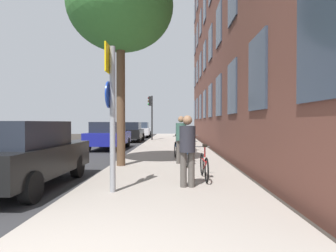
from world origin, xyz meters
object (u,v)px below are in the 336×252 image
bicycle_5 (192,138)px  car_1 (109,135)px  bicycle_1 (189,155)px  bicycle_2 (177,148)px  pedestrian_1 (181,136)px  bicycle_3 (194,144)px  tree_near (121,7)px  car_2 (131,132)px  bicycle_4 (188,141)px  car_0 (25,154)px  bicycle_0 (204,165)px  sign_post (111,106)px  traffic_light (151,110)px  car_3 (141,130)px  pedestrian_0 (187,146)px

bicycle_5 → car_1: size_ratio=0.38×
bicycle_1 → car_1: size_ratio=0.40×
bicycle_2 → pedestrian_1: (0.15, -2.14, 0.60)m
bicycle_3 → pedestrian_1: pedestrian_1 is taller
tree_near → pedestrian_1: 4.94m
bicycle_5 → car_2: size_ratio=0.37×
bicycle_4 → car_1: (-4.70, -0.66, 0.36)m
bicycle_1 → bicycle_4: (0.30, 7.20, 0.02)m
bicycle_1 → car_0: car_0 is taller
tree_near → bicycle_2: size_ratio=4.09×
bicycle_0 → bicycle_3: bearing=87.9°
sign_post → bicycle_0: 2.93m
traffic_light → bicycle_3: size_ratio=2.41×
bicycle_5 → car_1: car_1 is taller
pedestrian_1 → car_3: size_ratio=0.43×
bicycle_0 → bicycle_5: (0.45, 12.00, 0.00)m
pedestrian_0 → car_3: 22.70m
traffic_light → bicycle_1: bearing=-79.5°
traffic_light → bicycle_4: traffic_light is taller
bicycle_3 → pedestrian_1: bearing=-100.0°
sign_post → bicycle_5: 13.71m
bicycle_5 → car_1: 5.97m
pedestrian_1 → car_3: bearing=101.1°
sign_post → car_0: bearing=162.2°
traffic_light → pedestrian_0: bearing=-82.3°
bicycle_0 → pedestrian_0: size_ratio=0.97×
traffic_light → bicycle_3: 9.59m
tree_near → car_1: tree_near is taller
bicycle_2 → pedestrian_1: 2.23m
tree_near → bicycle_3: (2.88, 5.03, -5.09)m
traffic_light → car_0: traffic_light is taller
traffic_light → pedestrian_0: traffic_light is taller
traffic_light → bicycle_3: traffic_light is taller
bicycle_1 → bicycle_4: size_ratio=0.99×
bicycle_3 → car_1: bearing=160.5°
car_1 → bicycle_4: bearing=8.0°
bicycle_4 → car_2: 7.43m
traffic_light → car_1: traffic_light is taller
bicycle_1 → car_3: bearing=101.8°
bicycle_3 → bicycle_5: (0.19, 4.80, 0.01)m
traffic_light → car_3: (-1.46, 5.46, -1.85)m
bicycle_1 → bicycle_3: bearing=83.8°
car_2 → bicycle_2: bearing=-70.9°
sign_post → pedestrian_0: 1.93m
sign_post → car_2: size_ratio=0.73×
bicycle_2 → bicycle_4: bicycle_2 is taller
tree_near → bicycle_1: size_ratio=4.20×
bicycle_0 → car_3: bearing=101.2°
bicycle_5 → car_3: 10.58m
tree_near → bicycle_5: bearing=72.7°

